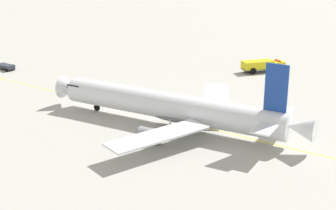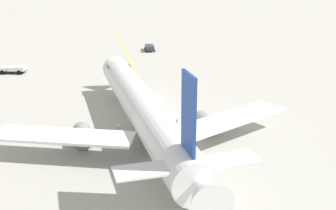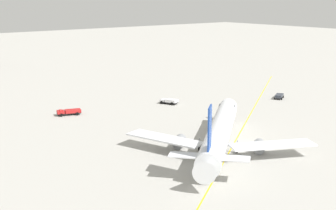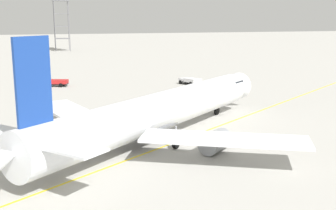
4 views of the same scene
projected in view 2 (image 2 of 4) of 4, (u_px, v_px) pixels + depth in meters
The scene contains 5 objects.
ground_plane at pixel (177, 121), 57.46m from camera, with size 600.00×600.00×0.00m, color #ADAAA3.
airliner_main at pixel (145, 114), 51.58m from camera, with size 35.65×31.04×11.80m.
baggage_truck_truck at pixel (150, 47), 99.06m from camera, with size 4.73×3.80×1.22m.
pushback_tug_truck at pixel (13, 69), 80.34m from camera, with size 3.80×5.05×1.30m.
taxiway_centreline at pixel (171, 153), 48.26m from camera, with size 150.50×102.70×0.01m.
Camera 2 is at (49.53, 20.76, 20.56)m, focal length 47.53 mm.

